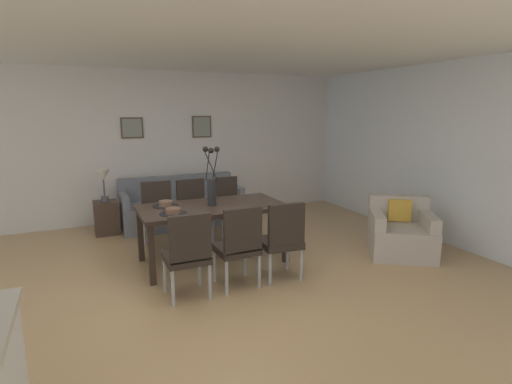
# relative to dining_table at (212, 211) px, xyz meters

# --- Properties ---
(ground_plane) EXTENTS (9.00, 9.00, 0.00)m
(ground_plane) POSITION_rel_dining_table_xyz_m (-0.28, -0.80, -0.66)
(ground_plane) COLOR tan
(back_wall_panel) EXTENTS (9.00, 0.10, 2.60)m
(back_wall_panel) POSITION_rel_dining_table_xyz_m (-0.28, 2.45, 0.64)
(back_wall_panel) COLOR silver
(back_wall_panel) RESTS_ON ground
(side_window_wall) EXTENTS (0.10, 6.30, 2.60)m
(side_window_wall) POSITION_rel_dining_table_xyz_m (3.37, -0.40, 0.64)
(side_window_wall) COLOR white
(side_window_wall) RESTS_ON ground
(ceiling_panel) EXTENTS (9.00, 7.20, 0.08)m
(ceiling_panel) POSITION_rel_dining_table_xyz_m (-0.28, -0.40, 1.98)
(ceiling_panel) COLOR white
(dining_table) EXTENTS (1.80, 0.93, 0.74)m
(dining_table) POSITION_rel_dining_table_xyz_m (0.00, 0.00, 0.00)
(dining_table) COLOR #33261E
(dining_table) RESTS_ON ground
(dining_chair_near_left) EXTENTS (0.44, 0.44, 0.92)m
(dining_chair_near_left) POSITION_rel_dining_table_xyz_m (-0.56, -0.89, -0.15)
(dining_chair_near_left) COLOR black
(dining_chair_near_left) RESTS_ON ground
(dining_chair_near_right) EXTENTS (0.45, 0.45, 0.92)m
(dining_chair_near_right) POSITION_rel_dining_table_xyz_m (-0.51, 0.90, -0.15)
(dining_chair_near_right) COLOR black
(dining_chair_near_right) RESTS_ON ground
(dining_chair_far_left) EXTENTS (0.45, 0.45, 0.92)m
(dining_chair_far_left) POSITION_rel_dining_table_xyz_m (0.01, -0.86, -0.15)
(dining_chair_far_left) COLOR black
(dining_chair_far_left) RESTS_ON ground
(dining_chair_far_right) EXTENTS (0.47, 0.47, 0.92)m
(dining_chair_far_right) POSITION_rel_dining_table_xyz_m (-0.00, 0.87, -0.15)
(dining_chair_far_right) COLOR black
(dining_chair_far_right) RESTS_ON ground
(dining_chair_mid_left) EXTENTS (0.47, 0.47, 0.92)m
(dining_chair_mid_left) POSITION_rel_dining_table_xyz_m (0.54, -0.87, -0.15)
(dining_chair_mid_left) COLOR black
(dining_chair_mid_left) RESTS_ON ground
(dining_chair_mid_right) EXTENTS (0.47, 0.47, 0.92)m
(dining_chair_mid_right) POSITION_rel_dining_table_xyz_m (0.52, 0.85, -0.15)
(dining_chair_mid_right) COLOR black
(dining_chair_mid_right) RESTS_ON ground
(centerpiece_vase) EXTENTS (0.21, 0.23, 0.73)m
(centerpiece_vase) POSITION_rel_dining_table_xyz_m (0.00, 0.00, 0.36)
(centerpiece_vase) COLOR #232326
(centerpiece_vase) RESTS_ON dining_table
(placemat_near_left) EXTENTS (0.32, 0.32, 0.01)m
(placemat_near_left) POSITION_rel_dining_table_xyz_m (-0.54, -0.21, 0.08)
(placemat_near_left) COLOR black
(placemat_near_left) RESTS_ON dining_table
(bowl_near_left) EXTENTS (0.17, 0.17, 0.07)m
(bowl_near_left) POSITION_rel_dining_table_xyz_m (-0.54, -0.21, 0.12)
(bowl_near_left) COLOR brown
(bowl_near_left) RESTS_ON dining_table
(placemat_near_right) EXTENTS (0.32, 0.32, 0.01)m
(placemat_near_right) POSITION_rel_dining_table_xyz_m (-0.54, 0.21, 0.08)
(placemat_near_right) COLOR black
(placemat_near_right) RESTS_ON dining_table
(bowl_near_right) EXTENTS (0.17, 0.17, 0.07)m
(bowl_near_right) POSITION_rel_dining_table_xyz_m (-0.54, 0.21, 0.12)
(bowl_near_right) COLOR brown
(bowl_near_right) RESTS_ON dining_table
(sofa) EXTENTS (1.98, 0.84, 0.80)m
(sofa) POSITION_rel_dining_table_xyz_m (0.06, 1.89, -0.38)
(sofa) COLOR slate
(sofa) RESTS_ON ground
(side_table) EXTENTS (0.36, 0.36, 0.52)m
(side_table) POSITION_rel_dining_table_xyz_m (-1.15, 1.83, -0.40)
(side_table) COLOR #3D2D23
(side_table) RESTS_ON ground
(table_lamp) EXTENTS (0.22, 0.22, 0.51)m
(table_lamp) POSITION_rel_dining_table_xyz_m (-1.15, 1.83, 0.23)
(table_lamp) COLOR #4C4C51
(table_lamp) RESTS_ON side_table
(armchair) EXTENTS (1.11, 1.11, 0.75)m
(armchair) POSITION_rel_dining_table_xyz_m (2.40, -0.78, -0.38)
(armchair) COLOR #ADA399
(armchair) RESTS_ON ground
(framed_picture_left) EXTENTS (0.36, 0.03, 0.35)m
(framed_picture_left) POSITION_rel_dining_table_xyz_m (-0.61, 2.38, 0.96)
(framed_picture_left) COLOR #473828
(framed_picture_center) EXTENTS (0.35, 0.03, 0.38)m
(framed_picture_center) POSITION_rel_dining_table_xyz_m (0.61, 2.38, 0.96)
(framed_picture_center) COLOR #473828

